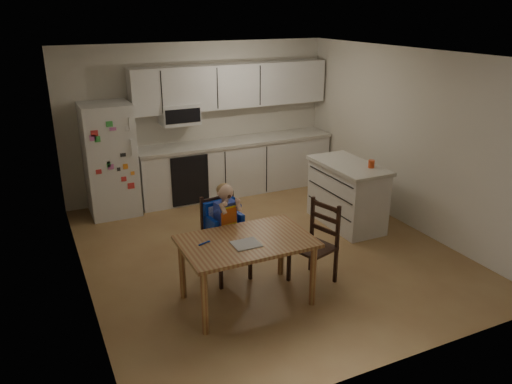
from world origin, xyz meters
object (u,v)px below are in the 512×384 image
Objects in this scene: kitchen_island at (347,194)px; chair_side at (319,237)px; chair_booster at (224,221)px; red_cup at (371,164)px; dining_table at (247,248)px; refrigerator at (110,160)px.

chair_side is at bearing -135.89° from kitchen_island.
chair_side reaches higher than kitchen_island.
chair_side is (0.95, -0.54, -0.17)m from chair_booster.
chair_booster is at bearing -171.28° from red_cup.
chair_booster is at bearing -163.52° from kitchen_island.
chair_booster is (-2.17, -0.64, 0.24)m from kitchen_island.
chair_booster is (-0.01, 0.62, 0.07)m from dining_table.
chair_booster reaches higher than dining_table.
chair_side reaches higher than dining_table.
refrigerator is 3.57m from kitchen_island.
red_cup is 2.38m from chair_booster.
chair_booster is (-2.33, -0.36, -0.28)m from red_cup.
dining_table is 0.95m from chair_side.
kitchen_island is 1.08× the size of chair_booster.
red_cup is 2.55m from dining_table.
refrigerator is at bearing -167.16° from chair_side.
red_cup is 0.08× the size of dining_table.
red_cup is at bearing -34.65° from refrigerator.
kitchen_island is 2.50m from dining_table.
dining_table is at bearing -102.34° from chair_side.
kitchen_island is 2.27m from chair_booster.
dining_table is 1.17× the size of chair_booster.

